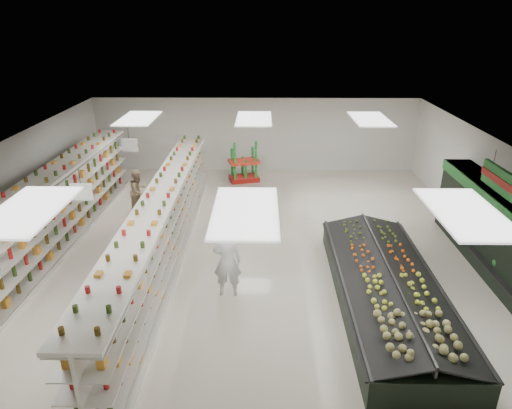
{
  "coord_description": "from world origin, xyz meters",
  "views": [
    {
      "loc": [
        0.31,
        -11.6,
        6.47
      ],
      "look_at": [
        0.12,
        0.85,
        1.27
      ],
      "focal_mm": 32.0,
      "sensor_mm": 36.0,
      "label": 1
    }
  ],
  "objects_px": {
    "gondola_center": "(164,233)",
    "shopper_main": "(227,261)",
    "gondola_left": "(35,232)",
    "produce_island": "(387,288)",
    "soda_endcap": "(244,163)",
    "shopper_background": "(139,191)"
  },
  "relations": [
    {
      "from": "gondola_center",
      "to": "shopper_main",
      "type": "height_order",
      "value": "gondola_center"
    },
    {
      "from": "gondola_left",
      "to": "produce_island",
      "type": "height_order",
      "value": "gondola_left"
    },
    {
      "from": "gondola_left",
      "to": "shopper_main",
      "type": "distance_m",
      "value": 5.46
    },
    {
      "from": "soda_endcap",
      "to": "shopper_background",
      "type": "bearing_deg",
      "value": -136.72
    },
    {
      "from": "produce_island",
      "to": "soda_endcap",
      "type": "xyz_separation_m",
      "value": [
        -3.77,
        8.82,
        0.32
      ]
    },
    {
      "from": "gondola_center",
      "to": "shopper_background",
      "type": "height_order",
      "value": "gondola_center"
    },
    {
      "from": "gondola_center",
      "to": "produce_island",
      "type": "xyz_separation_m",
      "value": [
        5.68,
        -1.83,
        -0.53
      ]
    },
    {
      "from": "gondola_left",
      "to": "soda_endcap",
      "type": "distance_m",
      "value": 8.93
    },
    {
      "from": "produce_island",
      "to": "soda_endcap",
      "type": "relative_size",
      "value": 4.16
    },
    {
      "from": "gondola_left",
      "to": "shopper_background",
      "type": "relative_size",
      "value": 8.4
    },
    {
      "from": "shopper_background",
      "to": "gondola_center",
      "type": "bearing_deg",
      "value": -131.51
    },
    {
      "from": "shopper_main",
      "to": "gondola_center",
      "type": "bearing_deg",
      "value": -39.09
    },
    {
      "from": "gondola_left",
      "to": "gondola_center",
      "type": "distance_m",
      "value": 3.46
    },
    {
      "from": "shopper_background",
      "to": "produce_island",
      "type": "bearing_deg",
      "value": -102.4
    },
    {
      "from": "produce_island",
      "to": "gondola_center",
      "type": "bearing_deg",
      "value": 162.18
    },
    {
      "from": "soda_endcap",
      "to": "shopper_main",
      "type": "relative_size",
      "value": 0.84
    },
    {
      "from": "produce_island",
      "to": "shopper_main",
      "type": "distance_m",
      "value": 3.89
    },
    {
      "from": "soda_endcap",
      "to": "shopper_main",
      "type": "bearing_deg",
      "value": -90.48
    },
    {
      "from": "produce_island",
      "to": "soda_endcap",
      "type": "distance_m",
      "value": 9.6
    },
    {
      "from": "gondola_center",
      "to": "soda_endcap",
      "type": "distance_m",
      "value": 7.26
    },
    {
      "from": "gondola_left",
      "to": "shopper_background",
      "type": "xyz_separation_m",
      "value": [
        1.83,
        3.8,
        -0.26
      ]
    },
    {
      "from": "gondola_left",
      "to": "soda_endcap",
      "type": "relative_size",
      "value": 8.31
    }
  ]
}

